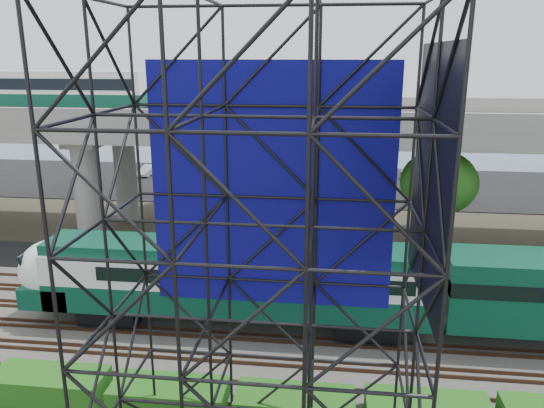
# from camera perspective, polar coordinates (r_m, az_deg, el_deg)

# --- Properties ---
(ground) EXTENTS (140.00, 140.00, 0.00)m
(ground) POSITION_cam_1_polar(r_m,az_deg,el_deg) (26.71, -10.22, -15.02)
(ground) COLOR #474233
(ground) RESTS_ON ground
(ballast_bed) EXTENTS (90.00, 12.00, 0.20)m
(ballast_bed) POSITION_cam_1_polar(r_m,az_deg,el_deg) (28.32, -9.05, -12.82)
(ballast_bed) COLOR slate
(ballast_bed) RESTS_ON ground
(service_road) EXTENTS (90.00, 5.00, 0.08)m
(service_road) POSITION_cam_1_polar(r_m,az_deg,el_deg) (35.80, -5.39, -6.48)
(service_road) COLOR black
(service_road) RESTS_ON ground
(parking_lot) EXTENTS (90.00, 18.00, 0.08)m
(parking_lot) POSITION_cam_1_polar(r_m,az_deg,el_deg) (57.91, -0.57, 2.30)
(parking_lot) COLOR black
(parking_lot) RESTS_ON ground
(harbor_water) EXTENTS (140.00, 40.00, 0.03)m
(harbor_water) POSITION_cam_1_polar(r_m,az_deg,el_deg) (79.34, 1.47, 5.97)
(harbor_water) COLOR #3F5067
(harbor_water) RESTS_ON ground
(rail_tracks) EXTENTS (90.00, 9.52, 0.16)m
(rail_tracks) POSITION_cam_1_polar(r_m,az_deg,el_deg) (28.24, -9.06, -12.50)
(rail_tracks) COLOR #472D1E
(rail_tracks) RESTS_ON ballast_bed
(commuter_train) EXTENTS (29.30, 3.06, 4.30)m
(commuter_train) POSITION_cam_1_polar(r_m,az_deg,el_deg) (26.26, 0.65, -8.23)
(commuter_train) COLOR black
(commuter_train) RESTS_ON rail_tracks
(overpass) EXTENTS (80.00, 12.00, 12.40)m
(overpass) POSITION_cam_1_polar(r_m,az_deg,el_deg) (39.07, -5.34, 7.86)
(overpass) COLOR #9E9B93
(overpass) RESTS_ON ground
(scaffold_tower) EXTENTS (9.36, 6.36, 15.00)m
(scaffold_tower) POSITION_cam_1_polar(r_m,az_deg,el_deg) (15.28, -1.38, -7.75)
(scaffold_tower) COLOR black
(scaffold_tower) RESTS_ON ground
(hedge_strip) EXTENTS (34.60, 1.80, 1.20)m
(hedge_strip) POSITION_cam_1_polar(r_m,az_deg,el_deg) (22.71, -11.00, -19.50)
(hedge_strip) COLOR #165613
(hedge_strip) RESTS_ON ground
(trees) EXTENTS (40.94, 16.94, 7.69)m
(trees) POSITION_cam_1_polar(r_m,az_deg,el_deg) (40.62, -10.39, 4.19)
(trees) COLOR #382314
(trees) RESTS_ON ground
(suv) EXTENTS (5.27, 2.74, 1.42)m
(suv) POSITION_cam_1_polar(r_m,az_deg,el_deg) (38.99, -19.37, -4.27)
(suv) COLOR black
(suv) RESTS_ON service_road
(parked_cars) EXTENTS (37.52, 9.83, 1.32)m
(parked_cars) POSITION_cam_1_polar(r_m,az_deg,el_deg) (57.33, 0.53, 2.83)
(parked_cars) COLOR silver
(parked_cars) RESTS_ON parking_lot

